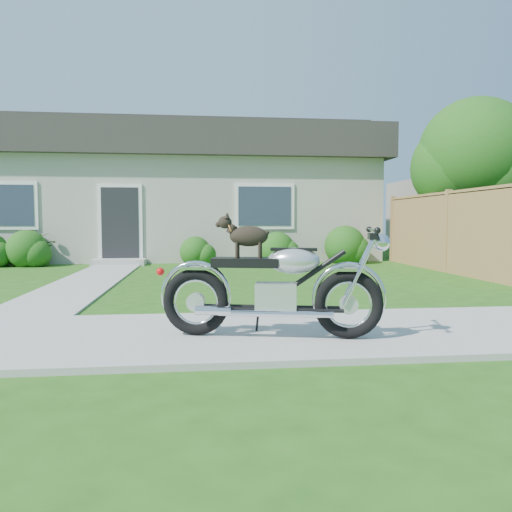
{
  "coord_description": "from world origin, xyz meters",
  "views": [
    {
      "loc": [
        0.62,
        -5.07,
        1.18
      ],
      "look_at": [
        1.33,
        1.0,
        0.75
      ],
      "focal_mm": 35.0,
      "sensor_mm": 36.0,
      "label": 1
    }
  ],
  "objects_px": {
    "tree_far": "(481,157)",
    "fence": "(448,232)",
    "motorcycle_with_dog": "(275,285)",
    "potted_plant_right": "(194,252)",
    "potted_plant_left": "(39,250)",
    "tree_near": "(481,159)",
    "house": "(179,192)"
  },
  "relations": [
    {
      "from": "tree_far",
      "to": "fence",
      "type": "bearing_deg",
      "value": -126.86
    },
    {
      "from": "house",
      "to": "motorcycle_with_dog",
      "type": "relative_size",
      "value": 5.73
    },
    {
      "from": "fence",
      "to": "tree_near",
      "type": "distance_m",
      "value": 2.44
    },
    {
      "from": "potted_plant_left",
      "to": "potted_plant_right",
      "type": "height_order",
      "value": "potted_plant_left"
    },
    {
      "from": "house",
      "to": "tree_far",
      "type": "height_order",
      "value": "tree_far"
    },
    {
      "from": "motorcycle_with_dog",
      "to": "house",
      "type": "bearing_deg",
      "value": 108.76
    },
    {
      "from": "tree_near",
      "to": "potted_plant_left",
      "type": "height_order",
      "value": "tree_near"
    },
    {
      "from": "fence",
      "to": "potted_plant_left",
      "type": "relative_size",
      "value": 7.68
    },
    {
      "from": "motorcycle_with_dog",
      "to": "potted_plant_right",
      "type": "bearing_deg",
      "value": 108.0
    },
    {
      "from": "house",
      "to": "motorcycle_with_dog",
      "type": "height_order",
      "value": "house"
    },
    {
      "from": "house",
      "to": "fence",
      "type": "xyz_separation_m",
      "value": [
        6.3,
        -6.24,
        -1.22
      ]
    },
    {
      "from": "tree_far",
      "to": "potted_plant_right",
      "type": "height_order",
      "value": "tree_far"
    },
    {
      "from": "tree_near",
      "to": "potted_plant_right",
      "type": "height_order",
      "value": "tree_near"
    },
    {
      "from": "potted_plant_left",
      "to": "potted_plant_right",
      "type": "relative_size",
      "value": 1.26
    },
    {
      "from": "fence",
      "to": "tree_far",
      "type": "distance_m",
      "value": 6.51
    },
    {
      "from": "potted_plant_left",
      "to": "tree_far",
      "type": "bearing_deg",
      "value": 8.68
    },
    {
      "from": "house",
      "to": "tree_near",
      "type": "height_order",
      "value": "house"
    },
    {
      "from": "fence",
      "to": "tree_near",
      "type": "xyz_separation_m",
      "value": [
        1.34,
        0.99,
        1.78
      ]
    },
    {
      "from": "tree_far",
      "to": "motorcycle_with_dog",
      "type": "bearing_deg",
      "value": -128.2
    },
    {
      "from": "house",
      "to": "tree_near",
      "type": "relative_size",
      "value": 2.96
    },
    {
      "from": "house",
      "to": "potted_plant_right",
      "type": "height_order",
      "value": "house"
    },
    {
      "from": "potted_plant_left",
      "to": "motorcycle_with_dog",
      "type": "bearing_deg",
      "value": -61.09
    },
    {
      "from": "potted_plant_left",
      "to": "potted_plant_right",
      "type": "bearing_deg",
      "value": 0.0
    },
    {
      "from": "fence",
      "to": "potted_plant_right",
      "type": "height_order",
      "value": "fence"
    },
    {
      "from": "fence",
      "to": "tree_near",
      "type": "bearing_deg",
      "value": 36.51
    },
    {
      "from": "house",
      "to": "fence",
      "type": "distance_m",
      "value": 8.96
    },
    {
      "from": "fence",
      "to": "tree_far",
      "type": "bearing_deg",
      "value": 53.14
    },
    {
      "from": "potted_plant_left",
      "to": "potted_plant_right",
      "type": "distance_m",
      "value": 4.02
    },
    {
      "from": "fence",
      "to": "potted_plant_left",
      "type": "bearing_deg",
      "value": 164.08
    },
    {
      "from": "tree_far",
      "to": "potted_plant_left",
      "type": "bearing_deg",
      "value": -171.32
    },
    {
      "from": "tree_far",
      "to": "motorcycle_with_dog",
      "type": "relative_size",
      "value": 2.34
    },
    {
      "from": "house",
      "to": "motorcycle_with_dog",
      "type": "distance_m",
      "value": 12.47
    }
  ]
}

